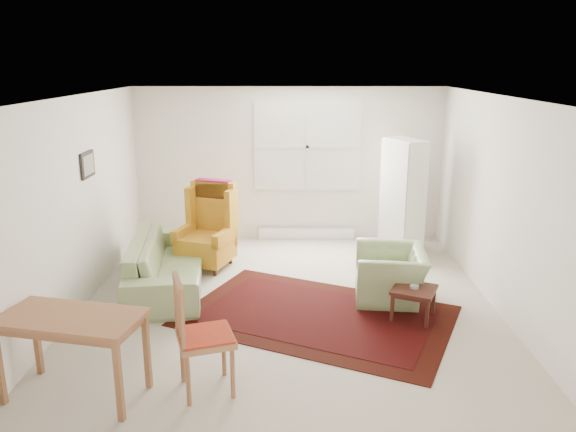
{
  "coord_description": "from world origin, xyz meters",
  "views": [
    {
      "loc": [
        0.03,
        -6.33,
        2.88
      ],
      "look_at": [
        0.0,
        0.3,
        1.05
      ],
      "focal_mm": 35.0,
      "sensor_mm": 36.0,
      "label": 1
    }
  ],
  "objects_px": {
    "coffee_table": "(413,303)",
    "desk_chair": "(206,335)",
    "cabinet": "(403,197)",
    "armchair": "(391,269)",
    "stool": "(223,243)",
    "sofa": "(167,253)",
    "wingback_chair": "(205,226)",
    "desk": "(75,356)"
  },
  "relations": [
    {
      "from": "coffee_table",
      "to": "desk_chair",
      "type": "xyz_separation_m",
      "value": [
        -2.17,
        -1.47,
        0.36
      ]
    },
    {
      "from": "cabinet",
      "to": "coffee_table",
      "type": "bearing_deg",
      "value": -120.94
    },
    {
      "from": "armchair",
      "to": "stool",
      "type": "distance_m",
      "value": 2.78
    },
    {
      "from": "sofa",
      "to": "wingback_chair",
      "type": "xyz_separation_m",
      "value": [
        0.4,
        0.69,
        0.16
      ]
    },
    {
      "from": "sofa",
      "to": "coffee_table",
      "type": "distance_m",
      "value": 3.21
    },
    {
      "from": "cabinet",
      "to": "armchair",
      "type": "bearing_deg",
      "value": -128.68
    },
    {
      "from": "wingback_chair",
      "to": "stool",
      "type": "distance_m",
      "value": 0.69
    },
    {
      "from": "armchair",
      "to": "wingback_chair",
      "type": "distance_m",
      "value": 2.7
    },
    {
      "from": "sofa",
      "to": "armchair",
      "type": "xyz_separation_m",
      "value": [
        2.87,
        -0.37,
        -0.08
      ]
    },
    {
      "from": "sofa",
      "to": "armchair",
      "type": "bearing_deg",
      "value": -104.68
    },
    {
      "from": "armchair",
      "to": "wingback_chair",
      "type": "xyz_separation_m",
      "value": [
        -2.47,
        1.06,
        0.24
      ]
    },
    {
      "from": "wingback_chair",
      "to": "coffee_table",
      "type": "xyz_separation_m",
      "value": [
        2.63,
        -1.67,
        -0.43
      ]
    },
    {
      "from": "desk",
      "to": "sofa",
      "type": "bearing_deg",
      "value": 83.93
    },
    {
      "from": "armchair",
      "to": "sofa",
      "type": "bearing_deg",
      "value": -91.79
    },
    {
      "from": "cabinet",
      "to": "wingback_chair",
      "type": "bearing_deg",
      "value": 168.81
    },
    {
      "from": "sofa",
      "to": "desk",
      "type": "bearing_deg",
      "value": 166.62
    },
    {
      "from": "stool",
      "to": "sofa",
      "type": "bearing_deg",
      "value": -116.31
    },
    {
      "from": "cabinet",
      "to": "desk_chair",
      "type": "height_order",
      "value": "cabinet"
    },
    {
      "from": "desk",
      "to": "wingback_chair",
      "type": "bearing_deg",
      "value": 78.22
    },
    {
      "from": "stool",
      "to": "cabinet",
      "type": "relative_size",
      "value": 0.22
    },
    {
      "from": "armchair",
      "to": "cabinet",
      "type": "height_order",
      "value": "cabinet"
    },
    {
      "from": "armchair",
      "to": "desk_chair",
      "type": "bearing_deg",
      "value": -38.34
    },
    {
      "from": "coffee_table",
      "to": "cabinet",
      "type": "relative_size",
      "value": 0.26
    },
    {
      "from": "cabinet",
      "to": "sofa",
      "type": "bearing_deg",
      "value": 178.19
    },
    {
      "from": "desk_chair",
      "to": "stool",
      "type": "bearing_deg",
      "value": -13.65
    },
    {
      "from": "wingback_chair",
      "to": "desk_chair",
      "type": "relative_size",
      "value": 1.13
    },
    {
      "from": "wingback_chair",
      "to": "desk",
      "type": "bearing_deg",
      "value": -83.2
    },
    {
      "from": "wingback_chair",
      "to": "desk_chair",
      "type": "xyz_separation_m",
      "value": [
        0.47,
        -3.14,
        -0.07
      ]
    },
    {
      "from": "coffee_table",
      "to": "stool",
      "type": "bearing_deg",
      "value": 138.19
    },
    {
      "from": "desk",
      "to": "coffee_table",
      "type": "bearing_deg",
      "value": 25.26
    },
    {
      "from": "coffee_table",
      "to": "wingback_chair",
      "type": "bearing_deg",
      "value": 147.57
    },
    {
      "from": "stool",
      "to": "desk",
      "type": "xyz_separation_m",
      "value": [
        -0.87,
        -3.75,
        0.19
      ]
    },
    {
      "from": "desk",
      "to": "desk_chair",
      "type": "relative_size",
      "value": 1.12
    },
    {
      "from": "wingback_chair",
      "to": "coffee_table",
      "type": "height_order",
      "value": "wingback_chair"
    },
    {
      "from": "coffee_table",
      "to": "desk",
      "type": "height_order",
      "value": "desk"
    },
    {
      "from": "desk",
      "to": "desk_chair",
      "type": "xyz_separation_m",
      "value": [
        1.14,
        0.09,
        0.16
      ]
    },
    {
      "from": "cabinet",
      "to": "desk",
      "type": "height_order",
      "value": "cabinet"
    },
    {
      "from": "stool",
      "to": "desk_chair",
      "type": "relative_size",
      "value": 0.36
    },
    {
      "from": "coffee_table",
      "to": "desk",
      "type": "xyz_separation_m",
      "value": [
        -3.31,
        -1.56,
        0.2
      ]
    },
    {
      "from": "armchair",
      "to": "coffee_table",
      "type": "distance_m",
      "value": 0.66
    },
    {
      "from": "wingback_chair",
      "to": "desk",
      "type": "height_order",
      "value": "wingback_chair"
    },
    {
      "from": "coffee_table",
      "to": "desk",
      "type": "bearing_deg",
      "value": -154.74
    }
  ]
}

